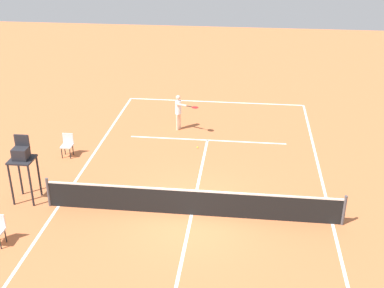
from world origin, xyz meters
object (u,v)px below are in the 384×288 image
player_serving (179,110)px  umpire_chair (22,159)px  tennis_ball (197,147)px  courtside_chair_mid (67,144)px

player_serving → umpire_chair: 8.09m
tennis_ball → courtside_chair_mid: 5.42m
player_serving → courtside_chair_mid: player_serving is taller
umpire_chair → courtside_chair_mid: (-0.22, -3.51, -1.07)m
tennis_ball → umpire_chair: bearing=41.6°
tennis_ball → umpire_chair: (5.45, 4.85, 1.57)m
courtside_chair_mid → umpire_chair: bearing=86.4°
umpire_chair → courtside_chair_mid: umpire_chair is taller
player_serving → tennis_ball: player_serving is taller
player_serving → umpire_chair: bearing=-11.8°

